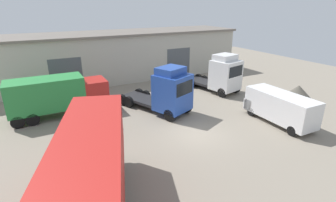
# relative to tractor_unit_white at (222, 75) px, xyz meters

# --- Properties ---
(ground_plane) EXTENTS (60.00, 60.00, 0.00)m
(ground_plane) POSITION_rel_tractor_unit_white_xyz_m (-7.40, -6.64, -1.88)
(ground_plane) COLOR gray
(warehouse_building) EXTENTS (30.50, 7.08, 5.56)m
(warehouse_building) POSITION_rel_tractor_unit_white_xyz_m (-7.40, 10.64, 0.90)
(warehouse_building) COLOR #B7B2A3
(warehouse_building) RESTS_ON ground_plane
(tractor_unit_white) EXTENTS (3.84, 6.72, 4.01)m
(tractor_unit_white) POSITION_rel_tractor_unit_white_xyz_m (0.00, 0.00, 0.00)
(tractor_unit_white) COLOR silver
(tractor_unit_white) RESTS_ON ground_plane
(container_trailer_yellow) EXTENTS (5.61, 10.47, 4.04)m
(container_trailer_yellow) POSITION_rel_tractor_unit_white_xyz_m (-15.80, -11.71, 0.68)
(container_trailer_yellow) COLOR red
(container_trailer_yellow) RESTS_ON ground_plane
(tractor_unit_blue) EXTENTS (4.89, 7.12, 4.03)m
(tractor_unit_blue) POSITION_rel_tractor_unit_white_xyz_m (-7.50, -2.32, 0.00)
(tractor_unit_blue) COLOR #2347A3
(tractor_unit_blue) RESTS_ON ground_plane
(delivery_van_white) EXTENTS (2.09, 5.65, 2.36)m
(delivery_van_white) POSITION_rel_tractor_unit_white_xyz_m (-0.78, -7.83, -0.58)
(delivery_van_white) COLOR silver
(delivery_van_white) RESTS_ON ground_plane
(box_truck_red) EXTENTS (7.60, 2.44, 3.24)m
(box_truck_red) POSITION_rel_tractor_unit_white_xyz_m (-15.51, 1.46, -0.04)
(box_truck_red) COLOR red
(box_truck_red) RESTS_ON ground_plane
(gravel_pile) EXTENTS (3.31, 3.31, 1.60)m
(gravel_pile) POSITION_rel_tractor_unit_white_xyz_m (4.59, -5.57, -1.08)
(gravel_pile) COLOR #565147
(gravel_pile) RESTS_ON ground_plane
(oil_drum) EXTENTS (0.58, 0.58, 0.88)m
(oil_drum) POSITION_rel_tractor_unit_white_xyz_m (-13.43, -4.03, -1.44)
(oil_drum) COLOR black
(oil_drum) RESTS_ON ground_plane
(traffic_cone) EXTENTS (0.40, 0.40, 0.55)m
(traffic_cone) POSITION_rel_tractor_unit_white_xyz_m (-11.98, -3.22, -1.63)
(traffic_cone) COLOR black
(traffic_cone) RESTS_ON ground_plane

